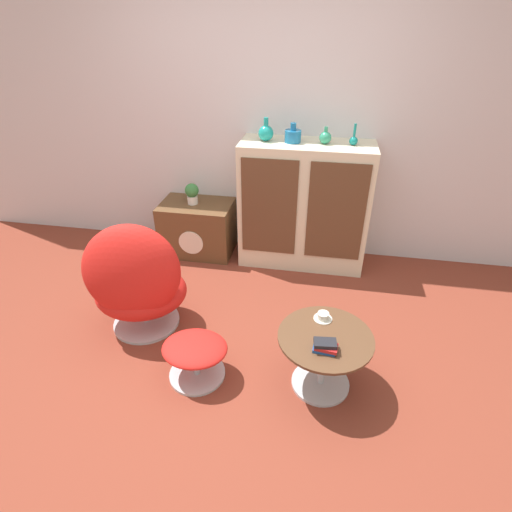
{
  "coord_description": "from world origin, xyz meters",
  "views": [
    {
      "loc": [
        0.59,
        -1.92,
        2.1
      ],
      "look_at": [
        0.14,
        0.57,
        0.55
      ],
      "focal_mm": 28.0,
      "sensor_mm": 36.0,
      "label": 1
    }
  ],
  "objects": [
    {
      "name": "potted_plant",
      "position": [
        -0.64,
        1.46,
        0.63
      ],
      "size": [
        0.13,
        0.13,
        0.2
      ],
      "color": "silver",
      "rests_on": "tv_console"
    },
    {
      "name": "book_stack",
      "position": [
        0.68,
        -0.18,
        0.45
      ],
      "size": [
        0.15,
        0.1,
        0.07
      ],
      "color": "#1E478C",
      "rests_on": "coffee_table"
    },
    {
      "name": "sideboard",
      "position": [
        0.42,
        1.47,
        0.58
      ],
      "size": [
        1.16,
        0.46,
        1.16
      ],
      "color": "beige",
      "rests_on": "ground_plane"
    },
    {
      "name": "vase_inner_left",
      "position": [
        0.29,
        1.47,
        1.21
      ],
      "size": [
        0.14,
        0.14,
        0.16
      ],
      "color": "#196699",
      "rests_on": "sideboard"
    },
    {
      "name": "vase_leftmost",
      "position": [
        0.06,
        1.47,
        1.23
      ],
      "size": [
        0.13,
        0.13,
        0.19
      ],
      "color": "teal",
      "rests_on": "sideboard"
    },
    {
      "name": "ottoman",
      "position": [
        -0.14,
        -0.13,
        0.2
      ],
      "size": [
        0.43,
        0.38,
        0.29
      ],
      "color": "#B7B7BC",
      "rests_on": "ground_plane"
    },
    {
      "name": "coffee_table",
      "position": [
        0.68,
        -0.07,
        0.28
      ],
      "size": [
        0.59,
        0.59,
        0.42
      ],
      "color": "#B7B7BC",
      "rests_on": "ground_plane"
    },
    {
      "name": "egg_chair",
      "position": [
        -0.68,
        0.24,
        0.43
      ],
      "size": [
        0.79,
        0.75,
        0.93
      ],
      "color": "#B7B7BC",
      "rests_on": "ground_plane"
    },
    {
      "name": "teacup",
      "position": [
        0.66,
        0.09,
        0.44
      ],
      "size": [
        0.12,
        0.12,
        0.05
      ],
      "color": "silver",
      "rests_on": "coffee_table"
    },
    {
      "name": "tv_console",
      "position": [
        -0.61,
        1.46,
        0.26
      ],
      "size": [
        0.69,
        0.47,
        0.52
      ],
      "color": "brown",
      "rests_on": "ground_plane"
    },
    {
      "name": "wall_back",
      "position": [
        0.0,
        1.73,
        1.3
      ],
      "size": [
        6.4,
        0.06,
        2.6
      ],
      "color": "silver",
      "rests_on": "ground_plane"
    },
    {
      "name": "vase_rightmost",
      "position": [
        0.79,
        1.47,
        1.2
      ],
      "size": [
        0.07,
        0.07,
        0.17
      ],
      "color": "#147A75",
      "rests_on": "sideboard"
    },
    {
      "name": "ground_plane",
      "position": [
        0.0,
        0.0,
        0.0
      ],
      "size": [
        12.0,
        12.0,
        0.0
      ],
      "primitive_type": "plane",
      "color": "brown"
    },
    {
      "name": "vase_inner_right",
      "position": [
        0.56,
        1.47,
        1.21
      ],
      "size": [
        0.1,
        0.1,
        0.14
      ],
      "color": "#2D8E6B",
      "rests_on": "sideboard"
    }
  ]
}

